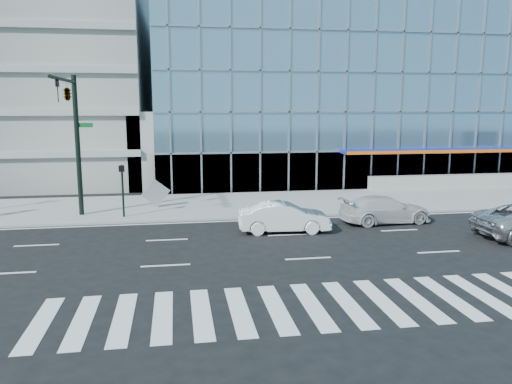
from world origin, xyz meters
TOP-DOWN VIEW (x-y plane):
  - ground at (0.00, 0.00)m, footprint 160.00×160.00m
  - sidewalk at (0.00, 8.00)m, footprint 120.00×8.00m
  - theatre_building at (14.00, 26.00)m, footprint 42.00×26.00m
  - parking_garage at (-20.00, 26.00)m, footprint 24.00×24.00m
  - ramp_block at (-6.00, 18.00)m, footprint 6.00×8.00m
  - tower_backdrop at (-30.00, 70.00)m, footprint 14.00×14.00m
  - traffic_signal at (-11.00, 4.57)m, footprint 1.14×5.74m
  - ped_signal_post at (-8.50, 4.94)m, footprint 0.30×0.33m
  - white_suv at (5.96, 1.80)m, footprint 5.26×2.45m
  - white_sedan at (-0.04, 0.66)m, footprint 4.80×2.01m
  - tilted_panel at (-6.76, 7.48)m, footprint 1.80×0.43m

SIDE VIEW (x-z plane):
  - ground at x=0.00m, z-range 0.00..0.00m
  - sidewalk at x=0.00m, z-range 0.00..0.15m
  - white_suv at x=5.96m, z-range 0.00..1.49m
  - white_sedan at x=-0.04m, z-range 0.00..1.54m
  - tilted_panel at x=-6.76m, z-range 0.15..1.98m
  - ped_signal_post at x=-8.50m, z-range 0.64..3.64m
  - ramp_block at x=-6.00m, z-range 0.00..6.00m
  - traffic_signal at x=-11.00m, z-range 2.16..10.16m
  - theatre_building at x=14.00m, z-range 0.00..15.00m
  - parking_garage at x=-20.00m, z-range 0.00..20.00m
  - tower_backdrop at x=-30.00m, z-range 0.00..48.00m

